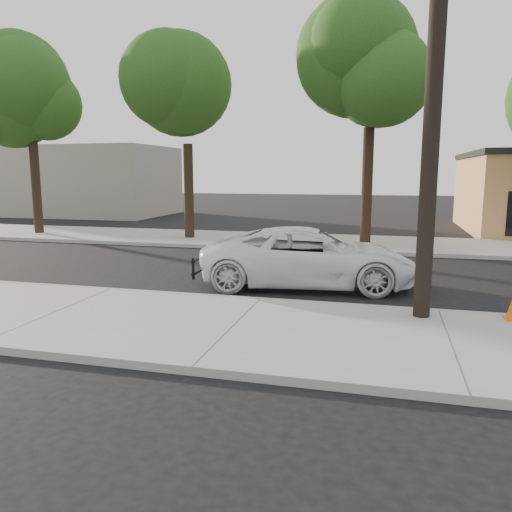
% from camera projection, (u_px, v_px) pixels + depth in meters
% --- Properties ---
extents(ground, '(120.00, 120.00, 0.00)m').
position_uv_depth(ground, '(279.00, 285.00, 13.90)').
color(ground, black).
rests_on(ground, ground).
extents(near_sidewalk, '(90.00, 4.40, 0.15)m').
position_uv_depth(near_sidewalk, '(234.00, 329.00, 9.78)').
color(near_sidewalk, gray).
rests_on(near_sidewalk, ground).
extents(far_sidewalk, '(90.00, 5.00, 0.15)m').
position_uv_depth(far_sidewalk, '(319.00, 242.00, 22.00)').
color(far_sidewalk, gray).
rests_on(far_sidewalk, ground).
extents(curb_near, '(90.00, 0.12, 0.16)m').
position_uv_depth(curb_near, '(261.00, 301.00, 11.88)').
color(curb_near, '#9E9B93').
rests_on(curb_near, ground).
extents(building_far, '(14.00, 8.00, 5.00)m').
position_uv_depth(building_far, '(75.00, 181.00, 37.56)').
color(building_far, gray).
rests_on(building_far, ground).
extents(utility_pole, '(1.40, 0.34, 9.00)m').
position_uv_depth(utility_pole, '(434.00, 89.00, 9.65)').
color(utility_pole, black).
rests_on(utility_pole, near_sidewalk).
extents(tree_a, '(4.65, 4.50, 9.00)m').
position_uv_depth(tree_a, '(31.00, 100.00, 23.75)').
color(tree_a, black).
rests_on(tree_a, far_sidewalk).
extents(tree_b, '(4.34, 4.20, 8.45)m').
position_uv_depth(tree_b, '(190.00, 103.00, 22.03)').
color(tree_b, black).
rests_on(tree_b, far_sidewalk).
extents(tree_c, '(4.96, 4.80, 9.55)m').
position_uv_depth(tree_c, '(377.00, 74.00, 19.50)').
color(tree_c, black).
rests_on(tree_c, far_sidewalk).
extents(police_cruiser, '(6.14, 3.44, 1.62)m').
position_uv_depth(police_cruiser, '(309.00, 257.00, 13.72)').
color(police_cruiser, white).
rests_on(police_cruiser, ground).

